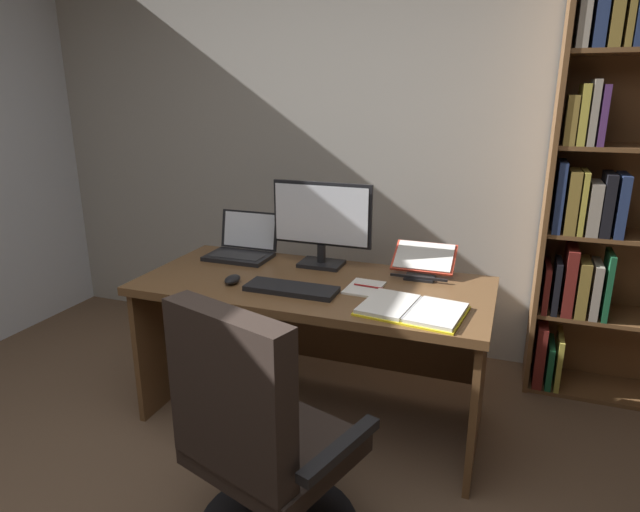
{
  "coord_description": "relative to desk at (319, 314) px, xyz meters",
  "views": [
    {
      "loc": [
        0.87,
        -0.96,
        1.6
      ],
      "look_at": [
        0.06,
        1.26,
        0.87
      ],
      "focal_mm": 30.52,
      "sensor_mm": 36.0,
      "label": 1
    }
  ],
  "objects": [
    {
      "name": "office_chair",
      "position": [
        0.13,
        -0.94,
        -0.12
      ],
      "size": [
        0.7,
        0.62,
        0.97
      ],
      "rotation": [
        0.0,
        0.0,
        -0.31
      ],
      "color": "black",
      "rests_on": "ground"
    },
    {
      "name": "notepad",
      "position": [
        0.25,
        -0.08,
        0.2
      ],
      "size": [
        0.16,
        0.22,
        0.01
      ],
      "primitive_type": "cube",
      "rotation": [
        0.0,
        0.0,
        -0.05
      ],
      "color": "white",
      "rests_on": "desk"
    },
    {
      "name": "pen",
      "position": [
        0.27,
        -0.08,
        0.21
      ],
      "size": [
        0.14,
        0.02,
        0.01
      ],
      "primitive_type": "cylinder",
      "rotation": [
        0.0,
        1.57,
        -0.09
      ],
      "color": "maroon",
      "rests_on": "notepad"
    },
    {
      "name": "computer_mouse",
      "position": [
        -0.35,
        -0.23,
        0.21
      ],
      "size": [
        0.06,
        0.1,
        0.04
      ],
      "primitive_type": "ellipsoid",
      "color": "black",
      "rests_on": "desk"
    },
    {
      "name": "monitor",
      "position": [
        -0.05,
        0.18,
        0.42
      ],
      "size": [
        0.52,
        0.16,
        0.43
      ],
      "color": "black",
      "rests_on": "desk"
    },
    {
      "name": "open_binder",
      "position": [
        0.51,
        -0.28,
        0.21
      ],
      "size": [
        0.45,
        0.35,
        0.02
      ],
      "rotation": [
        0.0,
        0.0,
        -0.12
      ],
      "color": "yellow",
      "rests_on": "desk"
    },
    {
      "name": "desk",
      "position": [
        0.0,
        0.0,
        0.0
      ],
      "size": [
        1.65,
        0.76,
        0.72
      ],
      "color": "brown",
      "rests_on": "ground"
    },
    {
      "name": "wall_back",
      "position": [
        -0.01,
        0.93,
        0.78
      ],
      "size": [
        5.11,
        0.12,
        2.62
      ],
      "primitive_type": "cube",
      "color": "#B2ADA3",
      "rests_on": "ground"
    },
    {
      "name": "keyboard",
      "position": [
        -0.05,
        -0.23,
        0.21
      ],
      "size": [
        0.42,
        0.15,
        0.02
      ],
      "primitive_type": "cube",
      "color": "black",
      "rests_on": "desk"
    },
    {
      "name": "laptop",
      "position": [
        -0.51,
        0.18,
        0.24
      ],
      "size": [
        0.34,
        0.27,
        0.23
      ],
      "color": "black",
      "rests_on": "desk"
    },
    {
      "name": "reading_stand_with_book",
      "position": [
        0.47,
        0.22,
        0.26
      ],
      "size": [
        0.3,
        0.24,
        0.14
      ],
      "color": "black",
      "rests_on": "desk"
    },
    {
      "name": "bookshelf",
      "position": [
        1.33,
        0.69,
        0.58
      ],
      "size": [
        0.87,
        0.34,
        2.22
      ],
      "color": "brown",
      "rests_on": "ground"
    }
  ]
}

